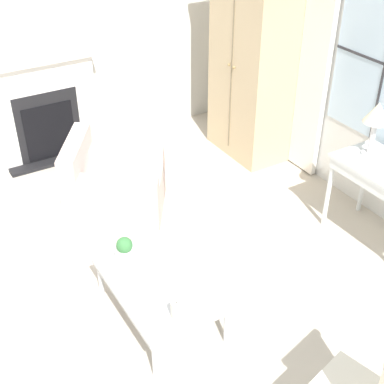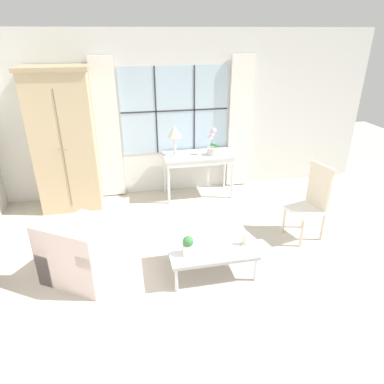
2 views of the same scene
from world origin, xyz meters
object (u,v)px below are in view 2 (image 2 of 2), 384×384
(potted_orchid, at_px, (212,145))
(pillar_candle, at_px, (245,240))
(armoire, at_px, (65,141))
(coffee_table, at_px, (211,247))
(console_table, at_px, (198,159))
(table_lamp, at_px, (174,134))
(armchair_upholstered, at_px, (87,253))
(side_chair_wooden, at_px, (313,199))
(potted_plant_small, at_px, (188,245))

(potted_orchid, height_order, pillar_candle, potted_orchid)
(armoire, bearing_deg, coffee_table, -49.67)
(pillar_candle, bearing_deg, armoire, 134.98)
(armoire, relative_size, coffee_table, 2.15)
(console_table, relative_size, table_lamp, 2.40)
(armchair_upholstered, bearing_deg, armoire, 100.61)
(coffee_table, bearing_deg, side_chair_wooden, 17.62)
(table_lamp, height_order, side_chair_wooden, table_lamp)
(armoire, bearing_deg, table_lamp, 0.46)
(coffee_table, bearing_deg, armoire, 130.33)
(side_chair_wooden, bearing_deg, pillar_candle, -153.95)
(armoire, bearing_deg, console_table, -0.22)
(table_lamp, height_order, coffee_table, table_lamp)
(table_lamp, distance_m, pillar_candle, 2.44)
(table_lamp, xyz_separation_m, potted_plant_small, (-0.23, -2.34, -0.67))
(console_table, xyz_separation_m, table_lamp, (-0.41, 0.02, 0.47))
(potted_plant_small, bearing_deg, table_lamp, 84.43)
(console_table, xyz_separation_m, armchair_upholstered, (-1.83, -1.90, -0.43))
(console_table, bearing_deg, pillar_candle, -87.95)
(table_lamp, xyz_separation_m, potted_orchid, (0.63, -0.10, -0.20))
(armoire, height_order, table_lamp, armoire)
(console_table, distance_m, armchair_upholstered, 2.67)
(table_lamp, distance_m, coffee_table, 2.35)
(armoire, distance_m, console_table, 2.23)
(armchair_upholstered, distance_m, side_chair_wooden, 3.14)
(coffee_table, xyz_separation_m, potted_plant_small, (-0.31, -0.13, 0.16))
(table_lamp, xyz_separation_m, side_chair_wooden, (1.70, -1.69, -0.58))
(armchair_upholstered, height_order, coffee_table, armchair_upholstered)
(armchair_upholstered, bearing_deg, potted_plant_small, -19.20)
(coffee_table, height_order, potted_plant_small, potted_plant_small)
(potted_orchid, bearing_deg, side_chair_wooden, -56.09)
(armoire, xyz_separation_m, console_table, (2.18, -0.01, -0.45))
(potted_orchid, bearing_deg, coffee_table, -104.60)
(coffee_table, xyz_separation_m, pillar_candle, (0.41, -0.08, 0.11))
(armoire, height_order, coffee_table, armoire)
(pillar_candle, bearing_deg, potted_plant_small, -175.57)
(console_table, bearing_deg, table_lamp, 176.84)
(coffee_table, distance_m, potted_plant_small, 0.37)
(table_lamp, relative_size, armchair_upholstered, 0.43)
(side_chair_wooden, bearing_deg, console_table, 127.71)
(side_chair_wooden, relative_size, potted_plant_small, 4.61)
(potted_plant_small, height_order, pillar_candle, potted_plant_small)
(side_chair_wooden, distance_m, potted_plant_small, 2.03)
(potted_plant_small, bearing_deg, armoire, 123.70)
(armoire, height_order, side_chair_wooden, armoire)
(armoire, relative_size, table_lamp, 4.50)
(console_table, relative_size, armchair_upholstered, 1.02)
(potted_orchid, bearing_deg, potted_plant_small, -110.99)
(table_lamp, distance_m, armchair_upholstered, 2.55)
(armchair_upholstered, relative_size, coffee_table, 1.12)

